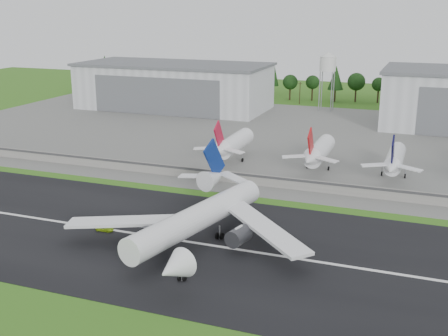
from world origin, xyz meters
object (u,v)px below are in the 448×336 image
at_px(ground_vehicle, 105,228).
at_px(main_airliner, 197,224).
at_px(parked_jet_navy, 394,160).
at_px(parked_jet_red_b, 318,152).
at_px(parked_jet_red_a, 231,144).

bearing_deg(ground_vehicle, main_airliner, -90.38).
distance_m(ground_vehicle, parked_jet_navy, 90.74).
xyz_separation_m(main_airliner, ground_vehicle, (-23.50, -0.65, -4.20)).
xyz_separation_m(ground_vehicle, parked_jet_red_b, (36.69, 67.64, 5.53)).
height_order(main_airliner, ground_vehicle, main_airliner).
height_order(parked_jet_red_b, parked_jet_navy, parked_jet_red_b).
distance_m(ground_vehicle, parked_jet_red_a, 68.27).
relative_size(parked_jet_red_b, parked_jet_navy, 1.00).
xyz_separation_m(main_airliner, parked_jet_red_b, (13.19, 66.99, 1.33)).
distance_m(main_airliner, parked_jet_red_b, 68.29).
bearing_deg(ground_vehicle, parked_jet_red_b, -30.44).
relative_size(parked_jet_red_a, parked_jet_red_b, 1.00).
height_order(parked_jet_red_a, parked_jet_red_b, parked_jet_red_a).
bearing_deg(main_airliner, parked_jet_red_a, -63.19).
distance_m(main_airliner, parked_jet_red_a, 68.92).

